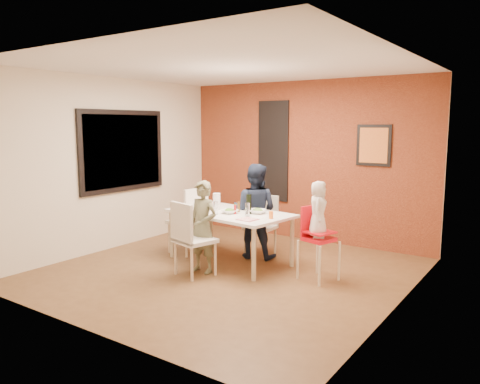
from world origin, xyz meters
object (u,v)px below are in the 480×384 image
Objects in this scene: chair_near at (189,235)px; child_near at (203,227)px; dining_table at (230,216)px; high_chair at (316,236)px; child_far at (255,211)px; wine_bottle at (249,204)px; toddler at (318,209)px; chair_left at (191,217)px; paper_towel_roll at (217,201)px; chair_far at (263,221)px.

child_near reaches higher than chair_near.
high_chair is at bearing 0.43° from dining_table.
child_far reaches higher than wine_bottle.
toddler is at bearing 22.97° from child_near.
child_near is at bearing 130.22° from high_chair.
chair_near is 0.96× the size of chair_left.
dining_table is 0.75m from chair_left.
high_chair is 1.26m from child_far.
chair_left is 0.73× the size of child_far.
high_chair reaches higher than dining_table.
child_far reaches higher than dining_table.
dining_table is at bearing -6.86° from paper_towel_roll.
wine_bottle is (0.30, 0.04, 0.20)m from dining_table.
chair_left is at bearing -149.52° from chair_far.
child_near is 5.10× the size of paper_towel_roll.
child_near is at bearing -92.43° from dining_table.
chair_near is 0.70× the size of child_far.
high_chair is at bearing -32.12° from chair_far.
child_near is (-0.18, -1.23, 0.12)m from chair_far.
wine_bottle is (0.14, -0.60, 0.37)m from chair_far.
chair_far is 1.35m from high_chair.
chair_far is at bearing 81.93° from child_near.
chair_near is at bearing 137.83° from high_chair.
toddler reaches higher than chair_near.
chair_far is 1.10m from chair_left.
toddler is (0.02, -0.01, 0.35)m from high_chair.
paper_towel_roll is (-0.21, 0.86, 0.30)m from chair_near.
chair_left reaches higher than chair_far.
chair_far is at bearing 42.76° from toddler.
chair_left is at bearing 106.71° from high_chair.
paper_towel_roll is at bearing 97.00° from chair_left.
wine_bottle reaches higher than paper_towel_roll.
child_near is at bearing -102.71° from chair_far.
chair_near is 0.26m from child_near.
wine_bottle is at bearing 105.12° from high_chair.
child_far reaches higher than toddler.
toddler is at bearing -2.48° from wine_bottle.
child_far is at bearing 118.51° from chair_left.
chair_far is at bearing 55.78° from paper_towel_roll.
high_chair is (1.40, 0.84, 0.02)m from chair_near.
chair_left is 0.83× the size of child_near.
dining_table is at bearing -108.09° from chair_far.
paper_towel_roll reaches higher than high_chair.
chair_left is at bearing 178.54° from dining_table.
chair_near is 1.38× the size of toddler.
toddler is (1.42, 0.82, 0.36)m from chair_near.
child_near is 0.75m from wine_bottle.
child_far is at bearing 79.57° from child_near.
high_chair is (1.19, -0.63, 0.07)m from chair_far.
dining_table is at bearing 107.38° from high_chair.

